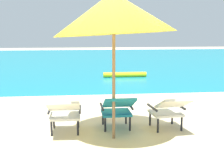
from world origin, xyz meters
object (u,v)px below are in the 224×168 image
Objects in this scene: lounge_chair_center at (117,108)px; beach_umbrella_center at (114,13)px; lounge_chair_right at (170,109)px; lounge_chair_left at (64,112)px; swim_buoy at (125,74)px.

lounge_chair_center is 0.33× the size of beach_umbrella_center.
lounge_chair_center and lounge_chair_right have the same top height.
lounge_chair_right is 1.92m from beach_umbrella_center.
lounge_chair_center is at bearing 8.32° from lounge_chair_left.
beach_umbrella_center reaches higher than lounge_chair_left.
lounge_chair_right is at bearing -91.29° from swim_buoy.
lounge_chair_right is at bearing 14.36° from beach_umbrella_center.
lounge_chair_right is (1.81, 0.01, 0.00)m from lounge_chair_left.
beach_umbrella_center reaches higher than swim_buoy.
lounge_chair_right reaches higher than swim_buoy.
lounge_chair_left is 1.82m from beach_umbrella_center.
lounge_chair_left is 1.81m from lounge_chair_right.
beach_umbrella_center reaches higher than lounge_chair_center.
beach_umbrella_center is at bearing -165.64° from lounge_chair_right.
swim_buoy is 6.21m from lounge_chair_right.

